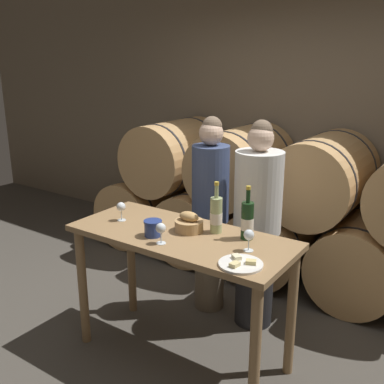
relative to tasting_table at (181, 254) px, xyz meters
name	(u,v)px	position (x,y,z in m)	size (l,w,h in m)	color
ground_plane	(182,355)	(0.00, 0.00, -0.77)	(10.00, 10.00, 0.00)	#4C473F
stone_wall_back	(309,101)	(0.00, 2.17, 0.83)	(10.00, 0.12, 3.20)	#7F705B
barrel_stack	(278,208)	(0.00, 1.56, -0.12)	(3.95, 0.98, 1.39)	tan
tasting_table	(181,254)	(0.00, 0.00, 0.00)	(1.49, 0.64, 0.92)	#99754C
person_left	(210,214)	(-0.20, 0.67, 0.05)	(0.29, 0.29, 1.59)	#756651
person_right	(257,226)	(0.22, 0.67, 0.03)	(0.35, 0.35, 1.60)	#232326
wine_bottle_red	(247,221)	(0.39, 0.17, 0.27)	(0.08, 0.08, 0.34)	#193819
wine_bottle_white	(216,215)	(0.17, 0.15, 0.27)	(0.08, 0.08, 0.34)	#ADBC7F
blue_crock	(153,227)	(-0.12, -0.13, 0.20)	(0.12, 0.12, 0.10)	navy
bread_basket	(189,224)	(0.02, 0.07, 0.20)	(0.19, 0.19, 0.13)	tan
cheese_plate	(241,264)	(0.54, -0.19, 0.16)	(0.25, 0.25, 0.04)	white
wine_glass_far_left	(121,207)	(-0.49, -0.03, 0.24)	(0.06, 0.06, 0.13)	white
wine_glass_left	(161,229)	(-0.01, -0.20, 0.24)	(0.06, 0.06, 0.13)	white
wine_glass_center	(249,236)	(0.49, 0.01, 0.24)	(0.06, 0.06, 0.13)	white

